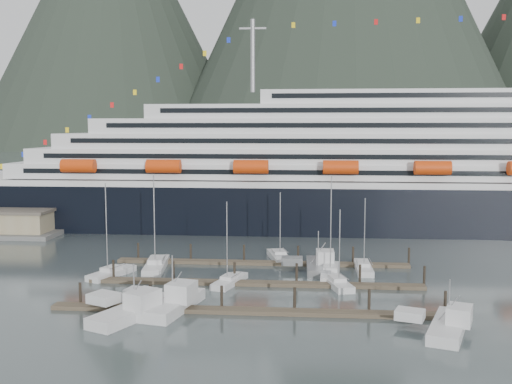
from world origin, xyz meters
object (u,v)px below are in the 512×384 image
(trawler_e, at_px, (317,265))
(sailboat_c, at_px, (230,281))
(trawler_a, at_px, (134,309))
(cruise_ship, at_px, (432,174))
(sailboat_f, at_px, (279,257))
(sailboat_b, at_px, (156,266))
(trawler_b, at_px, (172,303))
(sailboat_g, at_px, (363,268))
(trawler_d, at_px, (447,325))
(sailboat_d, at_px, (330,273))
(sailboat_a, at_px, (112,273))
(sailboat_h, at_px, (337,284))

(trawler_e, bearing_deg, sailboat_c, 124.77)
(trawler_a, bearing_deg, cruise_ship, -10.66)
(sailboat_f, bearing_deg, sailboat_b, 99.60)
(trawler_a, xyz_separation_m, trawler_b, (3.99, 2.87, 0.05))
(trawler_e, bearing_deg, sailboat_f, 38.36)
(sailboat_g, bearing_deg, trawler_d, -167.33)
(trawler_b, height_order, trawler_e, trawler_b)
(sailboat_d, bearing_deg, sailboat_f, 40.85)
(sailboat_a, bearing_deg, trawler_b, -119.24)
(sailboat_a, relative_size, sailboat_b, 0.94)
(sailboat_g, relative_size, sailboat_h, 1.04)
(sailboat_b, height_order, sailboat_f, sailboat_b)
(sailboat_b, height_order, sailboat_c, sailboat_b)
(cruise_ship, relative_size, trawler_a, 15.99)
(sailboat_b, bearing_deg, trawler_b, -167.51)
(trawler_b, height_order, trawler_d, trawler_b)
(sailboat_d, relative_size, sailboat_g, 1.32)
(sailboat_b, distance_m, trawler_a, 24.37)
(sailboat_f, xyz_separation_m, trawler_d, (20.18, -34.95, 0.44))
(sailboat_d, height_order, sailboat_f, sailboat_d)
(sailboat_c, height_order, trawler_e, sailboat_c)
(sailboat_b, distance_m, sailboat_f, 20.98)
(sailboat_h, bearing_deg, trawler_e, 0.66)
(sailboat_a, distance_m, sailboat_f, 28.32)
(sailboat_a, distance_m, trawler_d, 49.60)
(sailboat_b, xyz_separation_m, trawler_d, (39.40, -26.53, 0.40))
(trawler_a, bearing_deg, sailboat_d, -22.86)
(cruise_ship, relative_size, sailboat_b, 13.46)
(sailboat_a, distance_m, trawler_e, 31.67)
(sailboat_a, bearing_deg, sailboat_g, -58.08)
(sailboat_g, bearing_deg, trawler_a, 130.72)
(trawler_d, bearing_deg, cruise_ship, 9.42)
(sailboat_b, relative_size, trawler_d, 1.36)
(sailboat_a, relative_size, sailboat_g, 1.22)
(sailboat_b, xyz_separation_m, trawler_b, (7.44, -21.25, 0.50))
(sailboat_g, bearing_deg, sailboat_f, 62.91)
(sailboat_b, relative_size, sailboat_h, 1.35)
(sailboat_d, bearing_deg, sailboat_h, -170.42)
(cruise_ship, relative_size, sailboat_d, 13.31)
(trawler_e, bearing_deg, trawler_d, -154.00)
(cruise_ship, height_order, trawler_a, cruise_ship)
(sailboat_c, height_order, trawler_a, sailboat_c)
(sailboat_a, distance_m, sailboat_c, 18.67)
(sailboat_a, xyz_separation_m, sailboat_f, (24.70, 13.85, -0.02))
(sailboat_d, height_order, sailboat_g, sailboat_d)
(sailboat_b, relative_size, sailboat_c, 1.25)
(sailboat_a, height_order, sailboat_c, sailboat_a)
(trawler_d, bearing_deg, sailboat_f, 49.28)
(sailboat_d, relative_size, trawler_d, 1.38)
(sailboat_b, bearing_deg, sailboat_a, 127.89)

